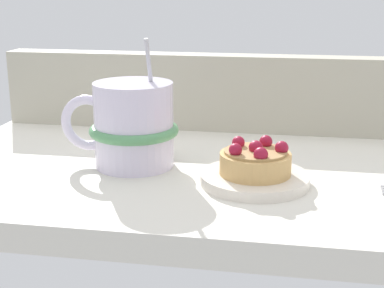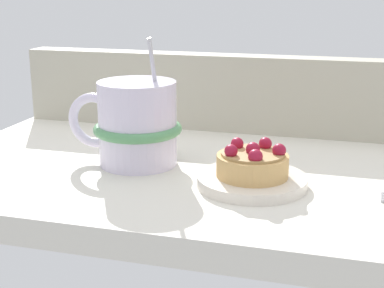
# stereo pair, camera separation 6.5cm
# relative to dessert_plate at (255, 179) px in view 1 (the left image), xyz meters

# --- Properties ---
(ground_plane) EXTENTS (0.76, 0.40, 0.03)m
(ground_plane) POSITION_rel_dessert_plate_xyz_m (-0.02, 0.05, -0.02)
(ground_plane) COLOR silver
(window_rail_back) EXTENTS (0.74, 0.04, 0.11)m
(window_rail_back) POSITION_rel_dessert_plate_xyz_m (-0.02, 0.23, 0.05)
(window_rail_back) COLOR #B2AD99
(window_rail_back) RESTS_ON ground_plane
(dessert_plate) EXTENTS (0.12, 0.12, 0.01)m
(dessert_plate) POSITION_rel_dessert_plate_xyz_m (0.00, 0.00, 0.00)
(dessert_plate) COLOR silver
(dessert_plate) RESTS_ON ground_plane
(raspberry_tart) EXTENTS (0.08, 0.08, 0.04)m
(raspberry_tart) POSITION_rel_dessert_plate_xyz_m (0.00, -0.00, 0.02)
(raspberry_tart) COLOR tan
(raspberry_tart) RESTS_ON dessert_plate
(coffee_mug) EXTENTS (0.14, 0.11, 0.15)m
(coffee_mug) POSITION_rel_dessert_plate_xyz_m (-0.15, 0.04, 0.04)
(coffee_mug) COLOR silver
(coffee_mug) RESTS_ON ground_plane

